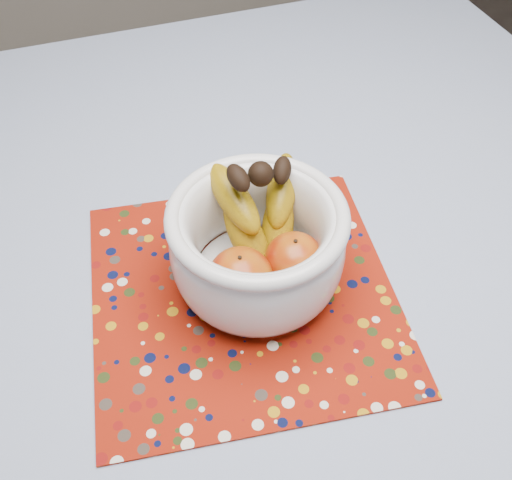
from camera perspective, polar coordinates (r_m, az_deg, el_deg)
table at (r=0.95m, az=2.43°, el=-2.74°), size 1.20×1.20×0.75m
tablecloth at (r=0.89m, az=2.59°, el=0.61°), size 1.32×1.32×0.01m
placemat at (r=0.81m, az=-1.21°, el=-5.10°), size 0.45×0.45×0.00m
fruit_bowl at (r=0.76m, az=0.41°, el=0.29°), size 0.24×0.24×0.18m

